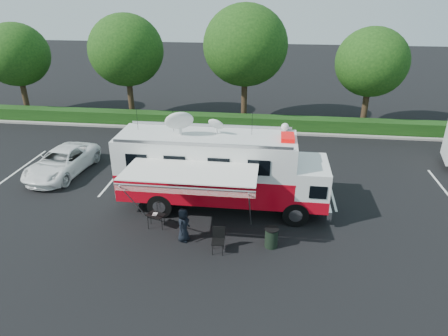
# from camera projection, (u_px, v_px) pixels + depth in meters

# --- Properties ---
(ground_plane) EXTENTS (120.00, 120.00, 0.00)m
(ground_plane) POSITION_uv_depth(u_px,v_px,m) (223.00, 207.00, 19.60)
(ground_plane) COLOR black
(ground_plane) RESTS_ON ground
(back_border) EXTENTS (60.00, 6.14, 8.87)m
(back_border) POSITION_uv_depth(u_px,v_px,m) (261.00, 59.00, 29.01)
(back_border) COLOR #9E998E
(back_border) RESTS_ON ground_plane
(stall_lines) EXTENTS (24.12, 5.50, 0.01)m
(stall_lines) POSITION_uv_depth(u_px,v_px,m) (221.00, 180.00, 22.36)
(stall_lines) COLOR silver
(stall_lines) RESTS_ON ground_plane
(command_truck) EXTENTS (9.87, 2.72, 4.74)m
(command_truck) POSITION_uv_depth(u_px,v_px,m) (221.00, 170.00, 18.76)
(command_truck) COLOR black
(command_truck) RESTS_ON ground_plane
(awning) EXTENTS (5.39, 2.77, 3.25)m
(awning) POSITION_uv_depth(u_px,v_px,m) (190.00, 175.00, 15.89)
(awning) COLOR white
(awning) RESTS_ON ground_plane
(white_suv) EXTENTS (2.88, 5.41, 1.45)m
(white_suv) POSITION_uv_depth(u_px,v_px,m) (64.00, 173.00, 23.11)
(white_suv) COLOR white
(white_suv) RESTS_ON ground_plane
(person) EXTENTS (0.64, 0.83, 1.52)m
(person) POSITION_uv_depth(u_px,v_px,m) (184.00, 240.00, 17.10)
(person) COLOR black
(person) RESTS_ON ground_plane
(folding_table) EXTENTS (0.91, 0.79, 0.66)m
(folding_table) POSITION_uv_depth(u_px,v_px,m) (156.00, 216.00, 17.76)
(folding_table) COLOR black
(folding_table) RESTS_ON ground_plane
(folding_chair) EXTENTS (0.54, 0.56, 1.08)m
(folding_chair) POSITION_uv_depth(u_px,v_px,m) (218.00, 237.00, 16.17)
(folding_chair) COLOR black
(folding_chair) RESTS_ON ground_plane
(trash_bin) EXTENTS (0.59, 0.59, 0.88)m
(trash_bin) POSITION_uv_depth(u_px,v_px,m) (271.00, 237.00, 16.51)
(trash_bin) COLOR black
(trash_bin) RESTS_ON ground_plane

